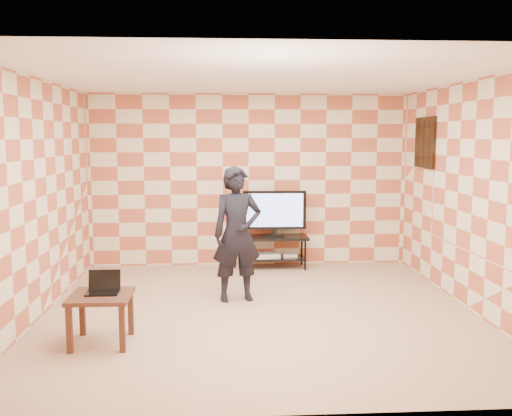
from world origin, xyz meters
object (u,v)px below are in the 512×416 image
Objects in this scene: tv at (274,211)px; side_table at (101,303)px; person at (237,234)px; tv_stand at (274,245)px.

side_table is (-2.01, -3.14, -0.48)m from tv.
person is (-0.62, -1.71, -0.06)m from tv.
tv_stand is 1.07× the size of tv.
tv is (0.00, -0.00, 0.53)m from tv_stand.
tv is at bearing -88.50° from tv_stand.
tv is at bearing 58.94° from person.
person is at bearing -110.04° from tv.
tv_stand is at bearing 91.50° from tv.
tv is at bearing 57.34° from side_table.
person is at bearing -110.00° from tv_stand.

